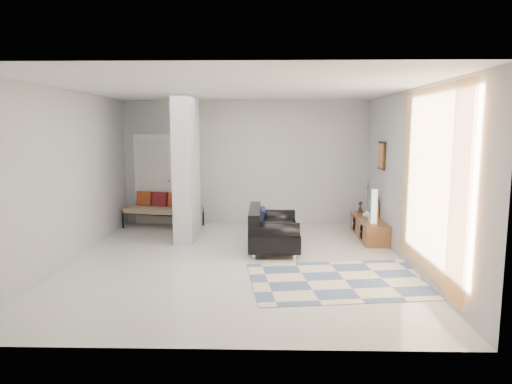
{
  "coord_description": "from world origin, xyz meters",
  "views": [
    {
      "loc": [
        0.47,
        -7.27,
        2.19
      ],
      "look_at": [
        0.28,
        0.6,
        1.08
      ],
      "focal_mm": 32.0,
      "sensor_mm": 36.0,
      "label": 1
    }
  ],
  "objects": [
    {
      "name": "hallway_door",
      "position": [
        -2.1,
        2.96,
        1.02
      ],
      "size": [
        0.85,
        0.06,
        2.04
      ],
      "primitive_type": "cube",
      "color": "white",
      "rests_on": "floor"
    },
    {
      "name": "wall_back",
      "position": [
        0.0,
        3.0,
        1.4
      ],
      "size": [
        6.0,
        0.0,
        6.0
      ],
      "primitive_type": "plane",
      "rotation": [
        1.57,
        0.0,
        0.0
      ],
      "color": "#AFB1B4",
      "rests_on": "ground"
    },
    {
      "name": "daybed",
      "position": [
        -1.83,
        2.63,
        0.42
      ],
      "size": [
        1.75,
        1.01,
        0.77
      ],
      "rotation": [
        0.0,
        0.0,
        -0.2
      ],
      "color": "black",
      "rests_on": "floor"
    },
    {
      "name": "wall_left",
      "position": [
        -2.75,
        0.0,
        1.4
      ],
      "size": [
        0.0,
        6.0,
        6.0
      ],
      "primitive_type": "plane",
      "rotation": [
        1.57,
        0.0,
        1.57
      ],
      "color": "#AFB1B4",
      "rests_on": "ground"
    },
    {
      "name": "ceiling",
      "position": [
        0.0,
        0.0,
        2.8
      ],
      "size": [
        6.0,
        6.0,
        0.0
      ],
      "primitive_type": "plane",
      "rotation": [
        3.14,
        0.0,
        0.0
      ],
      "color": "white",
      "rests_on": "wall_back"
    },
    {
      "name": "partition_column",
      "position": [
        -1.1,
        1.6,
        1.4
      ],
      "size": [
        0.35,
        1.2,
        2.8
      ],
      "primitive_type": "cube",
      "color": "silver",
      "rests_on": "floor"
    },
    {
      "name": "cylinder_lamp",
      "position": [
        2.5,
        1.23,
        0.72
      ],
      "size": [
        0.12,
        0.12,
        0.64
      ],
      "primitive_type": "cylinder",
      "color": "white",
      "rests_on": "media_console"
    },
    {
      "name": "wall_right",
      "position": [
        2.75,
        0.0,
        1.4
      ],
      "size": [
        0.0,
        6.0,
        6.0
      ],
      "primitive_type": "plane",
      "rotation": [
        1.57,
        0.0,
        -1.57
      ],
      "color": "#AFB1B4",
      "rests_on": "ground"
    },
    {
      "name": "floor",
      "position": [
        0.0,
        0.0,
        0.0
      ],
      "size": [
        6.0,
        6.0,
        0.0
      ],
      "primitive_type": "plane",
      "color": "beige",
      "rests_on": "ground"
    },
    {
      "name": "vase",
      "position": [
        2.47,
        1.68,
        0.49
      ],
      "size": [
        0.19,
        0.19,
        0.18
      ],
      "primitive_type": "imported",
      "rotation": [
        0.0,
        0.0,
        0.1
      ],
      "color": "silver",
      "rests_on": "media_console"
    },
    {
      "name": "bronze_figurine",
      "position": [
        2.47,
        2.35,
        0.51
      ],
      "size": [
        0.12,
        0.12,
        0.23
      ],
      "primitive_type": null,
      "rotation": [
        0.0,
        0.0,
        0.02
      ],
      "color": "#301D15",
      "rests_on": "media_console"
    },
    {
      "name": "media_console",
      "position": [
        2.52,
        1.7,
        0.21
      ],
      "size": [
        0.45,
        1.64,
        0.8
      ],
      "color": "brown",
      "rests_on": "floor"
    },
    {
      "name": "area_rug",
      "position": [
        1.6,
        -0.9,
        0.01
      ],
      "size": [
        2.89,
        2.12,
        0.01
      ],
      "primitive_type": "cube",
      "rotation": [
        0.0,
        0.0,
        0.13
      ],
      "color": "beige",
      "rests_on": "floor"
    },
    {
      "name": "curtain",
      "position": [
        2.67,
        -1.15,
        1.45
      ],
      "size": [
        0.0,
        2.55,
        2.55
      ],
      "primitive_type": "plane",
      "rotation": [
        1.57,
        0.0,
        1.57
      ],
      "color": "#FFAC43",
      "rests_on": "wall_right"
    },
    {
      "name": "loveseat",
      "position": [
        0.54,
        0.79,
        0.36
      ],
      "size": [
        0.89,
        1.52,
        0.76
      ],
      "rotation": [
        0.0,
        0.0,
        0.0
      ],
      "color": "silver",
      "rests_on": "floor"
    },
    {
      "name": "wall_art",
      "position": [
        2.72,
        1.7,
        1.65
      ],
      "size": [
        0.04,
        0.45,
        0.55
      ],
      "primitive_type": "cube",
      "color": "#35220E",
      "rests_on": "wall_right"
    },
    {
      "name": "wall_front",
      "position": [
        0.0,
        -3.0,
        1.4
      ],
      "size": [
        6.0,
        0.0,
        6.0
      ],
      "primitive_type": "plane",
      "rotation": [
        -1.57,
        0.0,
        0.0
      ],
      "color": "#AFB1B4",
      "rests_on": "ground"
    }
  ]
}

